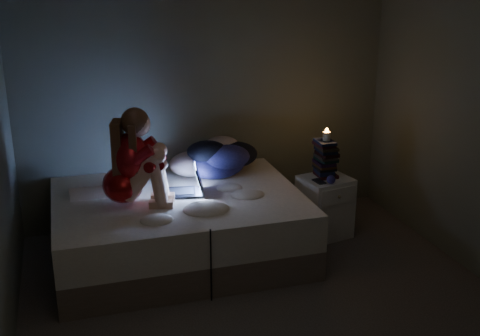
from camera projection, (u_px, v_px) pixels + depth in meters
name	position (u px, v px, depth m)	size (l,w,h in m)	color
floor	(273.00, 314.00, 4.43)	(3.60, 3.80, 0.02)	#342E2C
wall_back	(207.00, 90.00, 5.74)	(3.60, 0.02, 2.60)	#53574E
wall_front	(449.00, 281.00, 2.27)	(3.60, 0.02, 2.60)	#53574E
bed	(179.00, 226.00, 5.20)	(2.08, 1.56, 0.57)	#BBB6AA
pillow	(93.00, 187.00, 5.14)	(0.40, 0.29, 0.12)	silver
woman	(121.00, 157.00, 4.79)	(0.50, 0.33, 0.81)	maroon
laptop	(180.00, 179.00, 5.10)	(0.38, 0.27, 0.27)	black
clothes_pile	(214.00, 156.00, 5.55)	(0.61, 0.48, 0.36)	#18174F
nightstand	(325.00, 207.00, 5.61)	(0.43, 0.38, 0.57)	silver
book_stack	(326.00, 158.00, 5.52)	(0.19, 0.25, 0.34)	black
candle	(327.00, 136.00, 5.45)	(0.07, 0.07, 0.08)	beige
phone	(317.00, 181.00, 5.43)	(0.07, 0.14, 0.01)	black
blue_orb	(327.00, 180.00, 5.36)	(0.08, 0.08, 0.08)	navy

